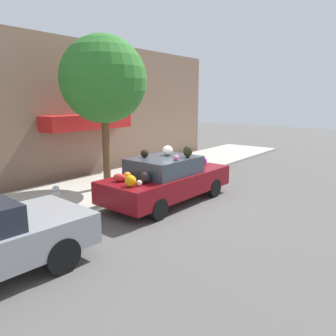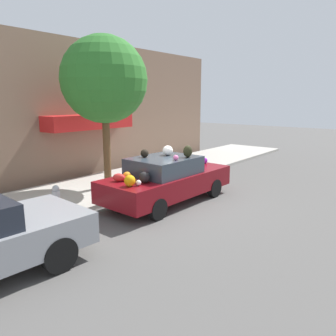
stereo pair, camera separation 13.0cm
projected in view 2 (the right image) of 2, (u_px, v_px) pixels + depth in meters
The scene contains 6 objects.
ground_plane at pixel (168, 202), 9.85m from camera, with size 60.00×60.00×0.00m, color #565451.
sidewalk_curb at pixel (108, 185), 11.50m from camera, with size 24.00×3.20×0.13m.
building_facade at pixel (67, 110), 12.36m from camera, with size 18.00×1.20×5.27m.
street_tree at pixel (104, 80), 10.34m from camera, with size 2.75×2.75×4.87m.
fire_hydrant at pixel (56, 198), 8.57m from camera, with size 0.20×0.20×0.70m.
art_car at pixel (167, 179), 9.66m from camera, with size 4.32×1.84×1.72m.
Camera 2 is at (-7.35, -5.92, 3.01)m, focal length 35.00 mm.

